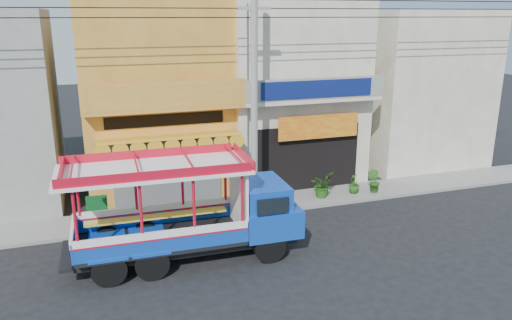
{
  "coord_description": "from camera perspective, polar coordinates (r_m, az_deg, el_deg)",
  "views": [
    {
      "loc": [
        -6.66,
        -13.73,
        7.39
      ],
      "look_at": [
        -1.2,
        2.5,
        2.39
      ],
      "focal_mm": 35.0,
      "sensor_mm": 36.0,
      "label": 1
    }
  ],
  "objects": [
    {
      "name": "party_pilaster",
      "position": [
        19.72,
        -1.64,
        6.37
      ],
      "size": [
        0.35,
        0.3,
        8.0
      ],
      "primitive_type": "cube",
      "color": "#B5A895",
      "rests_on": "ground"
    },
    {
      "name": "potted_plant_a",
      "position": [
        20.81,
        7.52,
        -2.8
      ],
      "size": [
        1.24,
        1.22,
        1.04
      ],
      "primitive_type": "imported",
      "rotation": [
        0.0,
        0.0,
        0.7
      ],
      "color": "#224F16",
      "rests_on": "sidewalk"
    },
    {
      "name": "shophouse_left",
      "position": [
        22.1,
        -11.57,
        7.41
      ],
      "size": [
        6.0,
        7.5,
        8.24
      ],
      "color": "#BA7929",
      "rests_on": "ground"
    },
    {
      "name": "shophouse_right",
      "position": [
        23.59,
        3.17,
        8.25
      ],
      "size": [
        6.0,
        6.75,
        8.24
      ],
      "color": "#B5A895",
      "rests_on": "ground"
    },
    {
      "name": "utility_pole",
      "position": [
        18.15,
        0.24,
        8.81
      ],
      "size": [
        28.0,
        0.26,
        9.0
      ],
      "color": "gray",
      "rests_on": "ground"
    },
    {
      "name": "ground",
      "position": [
        16.96,
        6.64,
        -9.68
      ],
      "size": [
        90.0,
        90.0,
        0.0
      ],
      "primitive_type": "plane",
      "color": "black",
      "rests_on": "ground"
    },
    {
      "name": "potted_plant_b",
      "position": [
        21.74,
        13.3,
        -2.37
      ],
      "size": [
        0.58,
        0.64,
        0.96
      ],
      "primitive_type": "imported",
      "rotation": [
        0.0,
        0.0,
        1.92
      ],
      "color": "#224F16",
      "rests_on": "sidewalk"
    },
    {
      "name": "sidewalk",
      "position": [
        20.31,
        1.86,
        -4.89
      ],
      "size": [
        30.0,
        2.0,
        0.12
      ],
      "primitive_type": "cube",
      "color": "slate",
      "rests_on": "ground"
    },
    {
      "name": "green_sign",
      "position": [
        18.77,
        -17.65,
        -5.78
      ],
      "size": [
        0.73,
        0.37,
        1.11
      ],
      "color": "black",
      "rests_on": "sidewalk"
    },
    {
      "name": "songthaew_truck",
      "position": [
        15.56,
        -6.19,
        -5.63
      ],
      "size": [
        7.22,
        2.57,
        3.34
      ],
      "color": "black",
      "rests_on": "ground"
    },
    {
      "name": "potted_plant_c",
      "position": [
        21.48,
        11.14,
        -2.63
      ],
      "size": [
        0.67,
        0.67,
        0.84
      ],
      "primitive_type": "imported",
      "rotation": [
        0.0,
        0.0,
        3.98
      ],
      "color": "#224F16",
      "rests_on": "sidewalk"
    },
    {
      "name": "filler_building_right",
      "position": [
        27.02,
        17.2,
        7.93
      ],
      "size": [
        6.0,
        6.0,
        7.6
      ],
      "primitive_type": "cube",
      "color": "#B5A895",
      "rests_on": "ground"
    }
  ]
}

